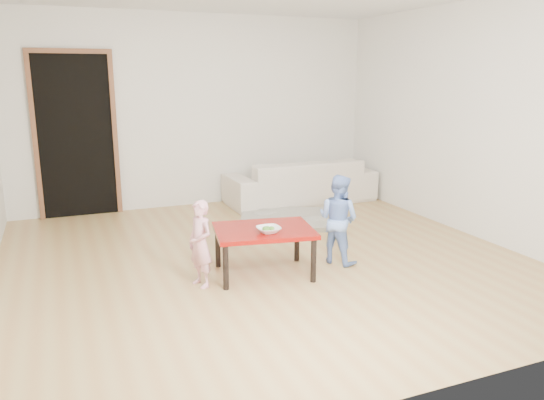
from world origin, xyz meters
TOP-DOWN VIEW (x-y plane):
  - floor at (0.00, 0.00)m, footprint 5.00×5.00m
  - back_wall at (0.00, 2.50)m, footprint 5.00×0.02m
  - right_wall at (2.50, 0.00)m, footprint 0.02×5.00m
  - doorway at (-1.60, 2.48)m, footprint 1.02×0.08m
  - sofa at (1.36, 2.05)m, footprint 2.13×0.86m
  - cushion at (1.01, 1.86)m, footprint 0.40×0.36m
  - red_table at (-0.16, -0.39)m, footprint 0.98×0.80m
  - bowl at (-0.17, -0.53)m, footprint 0.21×0.21m
  - broccoli at (-0.17, -0.53)m, footprint 0.12×0.12m
  - child_pink at (-0.76, -0.43)m, footprint 0.27×0.32m
  - child_blue at (0.63, -0.36)m, footprint 0.50×0.53m
  - basin at (-0.02, 0.79)m, footprint 0.37×0.37m
  - blanket at (0.79, 1.18)m, footprint 1.48×1.38m

SIDE VIEW (x-z plane):
  - floor at x=0.00m, z-range -0.01..0.01m
  - blanket at x=0.79m, z-range 0.00..0.06m
  - basin at x=-0.02m, z-range 0.00..0.12m
  - red_table at x=-0.16m, z-range 0.00..0.44m
  - sofa at x=1.36m, z-range 0.00..0.62m
  - child_pink at x=-0.76m, z-range 0.00..0.77m
  - child_blue at x=0.63m, z-range 0.00..0.88m
  - cushion at x=1.01m, z-range 0.41..0.51m
  - bowl at x=-0.17m, z-range 0.44..0.49m
  - broccoli at x=-0.17m, z-range 0.44..0.50m
  - doorway at x=-1.60m, z-range -0.03..2.08m
  - back_wall at x=0.00m, z-range 0.00..2.60m
  - right_wall at x=2.50m, z-range 0.00..2.60m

